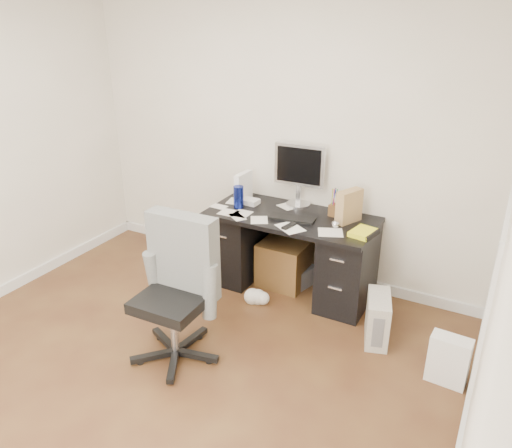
{
  "coord_description": "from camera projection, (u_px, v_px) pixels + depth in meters",
  "views": [
    {
      "loc": [
        1.96,
        -2.1,
        2.45
      ],
      "look_at": [
        0.18,
        1.2,
        0.82
      ],
      "focal_mm": 35.0,
      "sensor_mm": 36.0,
      "label": 1
    }
  ],
  "objects": [
    {
      "name": "keyboard",
      "position": [
        292.0,
        218.0,
        4.34
      ],
      "size": [
        0.41,
        0.19,
        0.02
      ],
      "primitive_type": "cube",
      "rotation": [
        0.0,
        0.0,
        0.14
      ],
      "color": "black",
      "rests_on": "desk"
    },
    {
      "name": "loose_papers",
      "position": [
        269.0,
        213.0,
        4.48
      ],
      "size": [
        1.1,
        0.6,
        0.0
      ],
      "primitive_type": null,
      "color": "white",
      "rests_on": "desk"
    },
    {
      "name": "pc_tower",
      "position": [
        378.0,
        318.0,
        3.94
      ],
      "size": [
        0.27,
        0.42,
        0.39
      ],
      "primitive_type": "cube",
      "rotation": [
        0.0,
        0.0,
        0.29
      ],
      "color": "#A6A196",
      "rests_on": "ground"
    },
    {
      "name": "lcd_monitor",
      "position": [
        299.0,
        175.0,
        4.53
      ],
      "size": [
        0.48,
        0.29,
        0.59
      ],
      "primitive_type": null,
      "rotation": [
        0.0,
        0.0,
        0.05
      ],
      "color": "silver",
      "rests_on": "desk"
    },
    {
      "name": "desk",
      "position": [
        290.0,
        251.0,
        4.57
      ],
      "size": [
        1.5,
        0.7,
        0.75
      ],
      "color": "black",
      "rests_on": "ground"
    },
    {
      "name": "magazine_file",
      "position": [
        349.0,
        206.0,
        4.24
      ],
      "size": [
        0.21,
        0.27,
        0.29
      ],
      "primitive_type": "cube",
      "rotation": [
        0.0,
        0.0,
        -0.41
      ],
      "color": "olive",
      "rests_on": "desk"
    },
    {
      "name": "pen_cup",
      "position": [
        335.0,
        202.0,
        4.37
      ],
      "size": [
        0.12,
        0.12,
        0.25
      ],
      "primitive_type": null,
      "rotation": [
        0.0,
        0.0,
        -0.15
      ],
      "color": "brown",
      "rests_on": "desk"
    },
    {
      "name": "travel_mug",
      "position": [
        239.0,
        197.0,
        4.56
      ],
      "size": [
        0.12,
        0.12,
        0.21
      ],
      "primitive_type": "cylinder",
      "rotation": [
        0.0,
        0.0,
        0.34
      ],
      "color": "navy",
      "rests_on": "desk"
    },
    {
      "name": "room_shell",
      "position": [
        137.0,
        157.0,
        2.87
      ],
      "size": [
        4.02,
        4.02,
        2.71
      ],
      "color": "beige",
      "rests_on": "ground"
    },
    {
      "name": "office_chair",
      "position": [
        171.0,
        294.0,
        3.59
      ],
      "size": [
        0.64,
        0.64,
        1.1
      ],
      "primitive_type": null,
      "rotation": [
        0.0,
        0.0,
        0.03
      ],
      "color": "#595C59",
      "rests_on": "ground"
    },
    {
      "name": "wicker_basket",
      "position": [
        285.0,
        262.0,
        4.75
      ],
      "size": [
        0.44,
        0.44,
        0.43
      ],
      "primitive_type": "cube",
      "rotation": [
        0.0,
        0.0,
        -0.01
      ],
      "color": "#4F2F17",
      "rests_on": "ground"
    },
    {
      "name": "desk_printer",
      "position": [
        296.0,
        274.0,
        4.8
      ],
      "size": [
        0.38,
        0.34,
        0.19
      ],
      "primitive_type": "cube",
      "rotation": [
        0.0,
        0.0,
        -0.27
      ],
      "color": "slate",
      "rests_on": "ground"
    },
    {
      "name": "paper_remote",
      "position": [
        290.0,
        227.0,
        4.18
      ],
      "size": [
        0.31,
        0.29,
        0.02
      ],
      "primitive_type": null,
      "rotation": [
        0.0,
        0.0,
        -0.57
      ],
      "color": "white",
      "rests_on": "desk"
    },
    {
      "name": "shopping_bag",
      "position": [
        448.0,
        360.0,
        3.48
      ],
      "size": [
        0.28,
        0.21,
        0.37
      ],
      "primitive_type": "cube",
      "rotation": [
        0.0,
        0.0,
        -0.07
      ],
      "color": "white",
      "rests_on": "ground"
    },
    {
      "name": "white_binder",
      "position": [
        243.0,
        187.0,
        4.71
      ],
      "size": [
        0.12,
        0.25,
        0.28
      ],
      "primitive_type": "cube",
      "rotation": [
        0.0,
        0.0,
        -0.05
      ],
      "color": "white",
      "rests_on": "desk"
    },
    {
      "name": "yellow_book",
      "position": [
        364.0,
        233.0,
        4.04
      ],
      "size": [
        0.22,
        0.25,
        0.04
      ],
      "primitive_type": "cube",
      "rotation": [
        0.0,
        0.0,
        -0.19
      ],
      "color": "#FFFA1B",
      "rests_on": "desk"
    },
    {
      "name": "ground",
      "position": [
        153.0,
        384.0,
        3.53
      ],
      "size": [
        4.0,
        4.0,
        0.0
      ],
      "primitive_type": "plane",
      "color": "#432215",
      "rests_on": "ground"
    },
    {
      "name": "computer_mouse",
      "position": [
        335.0,
        224.0,
        4.17
      ],
      "size": [
        0.06,
        0.06,
        0.06
      ],
      "primitive_type": "sphere",
      "rotation": [
        0.0,
        0.0,
        0.0
      ],
      "color": "silver",
      "rests_on": "desk"
    }
  ]
}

